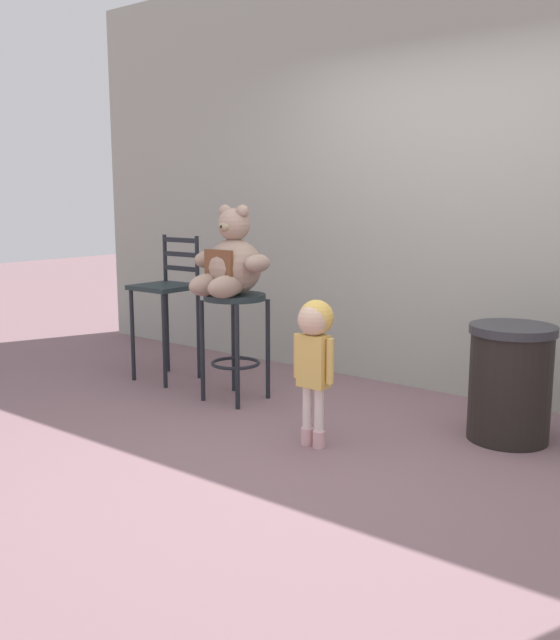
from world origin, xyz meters
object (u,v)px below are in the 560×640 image
(teddy_bear, at_px, (231,263))
(child_walking, at_px, (314,341))
(trash_bin, at_px, (510,383))
(bar_chair_empty, at_px, (167,295))
(bar_stool_with_teddy, at_px, (235,323))

(teddy_bear, relative_size, child_walking, 0.72)
(trash_bin, relative_size, bar_chair_empty, 0.61)
(child_walking, distance_m, trash_bin, 1.18)
(bar_stool_with_teddy, xyz_separation_m, teddy_bear, (0.00, -0.03, 0.42))
(bar_stool_with_teddy, distance_m, trash_bin, 1.86)
(bar_stool_with_teddy, height_order, bar_chair_empty, bar_chair_empty)
(bar_stool_with_teddy, bearing_deg, teddy_bear, -90.00)
(child_walking, distance_m, bar_chair_empty, 1.85)
(bar_stool_with_teddy, height_order, teddy_bear, teddy_bear)
(bar_stool_with_teddy, distance_m, child_walking, 1.06)
(bar_stool_with_teddy, bearing_deg, bar_chair_empty, 171.91)
(trash_bin, bearing_deg, child_walking, -136.59)
(teddy_bear, bearing_deg, bar_stool_with_teddy, 90.00)
(teddy_bear, bearing_deg, bar_chair_empty, 169.73)
(bar_stool_with_teddy, bearing_deg, child_walking, -23.34)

